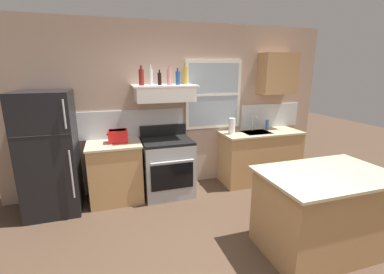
{
  "coord_description": "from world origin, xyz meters",
  "views": [
    {
      "loc": [
        -1.07,
        -2.01,
        1.97
      ],
      "look_at": [
        -0.05,
        1.2,
        1.1
      ],
      "focal_mm": 24.5,
      "sensor_mm": 36.0,
      "label": 1
    }
  ],
  "objects_px": {
    "stove_range": "(168,166)",
    "paper_towel_roll": "(232,126)",
    "toaster": "(118,136)",
    "dish_soap_bottle": "(267,125)",
    "kitchen_island": "(323,211)",
    "bottle_clear_tall": "(151,76)",
    "bottle_blue_liqueur": "(178,78)",
    "bottle_champagne_gold_foil": "(185,75)",
    "bottle_red_label_wine": "(141,77)",
    "refrigerator": "(50,154)",
    "bottle_balsamic_dark": "(160,79)",
    "bottle_rose_pink": "(169,77)"
  },
  "relations": [
    {
      "from": "stove_range",
      "to": "paper_towel_roll",
      "type": "distance_m",
      "value": 1.27
    },
    {
      "from": "toaster",
      "to": "dish_soap_bottle",
      "type": "distance_m",
      "value": 2.61
    },
    {
      "from": "dish_soap_bottle",
      "to": "kitchen_island",
      "type": "bearing_deg",
      "value": -105.32
    },
    {
      "from": "stove_range",
      "to": "paper_towel_roll",
      "type": "relative_size",
      "value": 4.04
    },
    {
      "from": "bottle_clear_tall",
      "to": "bottle_blue_liqueur",
      "type": "xyz_separation_m",
      "value": [
        0.4,
        -0.05,
        -0.02
      ]
    },
    {
      "from": "bottle_champagne_gold_foil",
      "to": "paper_towel_roll",
      "type": "relative_size",
      "value": 1.2
    },
    {
      "from": "paper_towel_roll",
      "to": "kitchen_island",
      "type": "height_order",
      "value": "paper_towel_roll"
    },
    {
      "from": "bottle_blue_liqueur",
      "to": "kitchen_island",
      "type": "distance_m",
      "value": 2.61
    },
    {
      "from": "bottle_red_label_wine",
      "to": "bottle_champagne_gold_foil",
      "type": "xyz_separation_m",
      "value": [
        0.69,
        0.1,
        0.02
      ]
    },
    {
      "from": "stove_range",
      "to": "kitchen_island",
      "type": "distance_m",
      "value": 2.28
    },
    {
      "from": "bottle_clear_tall",
      "to": "refrigerator",
      "type": "bearing_deg",
      "value": -175.29
    },
    {
      "from": "bottle_red_label_wine",
      "to": "bottle_balsamic_dark",
      "type": "relative_size",
      "value": 1.27
    },
    {
      "from": "refrigerator",
      "to": "bottle_balsamic_dark",
      "type": "relative_size",
      "value": 7.61
    },
    {
      "from": "refrigerator",
      "to": "bottle_red_label_wine",
      "type": "distance_m",
      "value": 1.66
    },
    {
      "from": "bottle_blue_liqueur",
      "to": "bottle_champagne_gold_foil",
      "type": "height_order",
      "value": "bottle_champagne_gold_foil"
    },
    {
      "from": "refrigerator",
      "to": "toaster",
      "type": "xyz_separation_m",
      "value": [
        0.92,
        0.09,
        0.16
      ]
    },
    {
      "from": "bottle_blue_liqueur",
      "to": "bottle_champagne_gold_foil",
      "type": "xyz_separation_m",
      "value": [
        0.15,
        0.12,
        0.03
      ]
    },
    {
      "from": "bottle_champagne_gold_foil",
      "to": "bottle_clear_tall",
      "type": "bearing_deg",
      "value": -173.73
    },
    {
      "from": "bottle_balsamic_dark",
      "to": "bottle_blue_liqueur",
      "type": "distance_m",
      "value": 0.28
    },
    {
      "from": "bottle_red_label_wine",
      "to": "bottle_blue_liqueur",
      "type": "xyz_separation_m",
      "value": [
        0.54,
        -0.01,
        -0.01
      ]
    },
    {
      "from": "bottle_champagne_gold_foil",
      "to": "paper_towel_roll",
      "type": "height_order",
      "value": "bottle_champagne_gold_foil"
    },
    {
      "from": "toaster",
      "to": "bottle_clear_tall",
      "type": "bearing_deg",
      "value": 2.66
    },
    {
      "from": "stove_range",
      "to": "toaster",
      "type": "bearing_deg",
      "value": 174.39
    },
    {
      "from": "refrigerator",
      "to": "paper_towel_roll",
      "type": "distance_m",
      "value": 2.79
    },
    {
      "from": "bottle_blue_liqueur",
      "to": "kitchen_island",
      "type": "relative_size",
      "value": 0.18
    },
    {
      "from": "refrigerator",
      "to": "bottle_red_label_wine",
      "type": "relative_size",
      "value": 6.0
    },
    {
      "from": "bottle_balsamic_dark",
      "to": "bottle_champagne_gold_foil",
      "type": "xyz_separation_m",
      "value": [
        0.42,
        0.1,
        0.04
      ]
    },
    {
      "from": "toaster",
      "to": "bottle_blue_liqueur",
      "type": "relative_size",
      "value": 1.2
    },
    {
      "from": "toaster",
      "to": "stove_range",
      "type": "relative_size",
      "value": 0.27
    },
    {
      "from": "bottle_rose_pink",
      "to": "dish_soap_bottle",
      "type": "bearing_deg",
      "value": 2.45
    },
    {
      "from": "refrigerator",
      "to": "bottle_clear_tall",
      "type": "relative_size",
      "value": 5.72
    },
    {
      "from": "bottle_clear_tall",
      "to": "bottle_rose_pink",
      "type": "bearing_deg",
      "value": -7.59
    },
    {
      "from": "kitchen_island",
      "to": "bottle_clear_tall",
      "type": "bearing_deg",
      "value": 128.28
    },
    {
      "from": "kitchen_island",
      "to": "refrigerator",
      "type": "bearing_deg",
      "value": 148.51
    },
    {
      "from": "bottle_balsamic_dark",
      "to": "refrigerator",
      "type": "bearing_deg",
      "value": -176.96
    },
    {
      "from": "stove_range",
      "to": "bottle_balsamic_dark",
      "type": "xyz_separation_m",
      "value": [
        -0.08,
        0.06,
        1.37
      ]
    },
    {
      "from": "toaster",
      "to": "bottle_champagne_gold_foil",
      "type": "xyz_separation_m",
      "value": [
        1.08,
        0.09,
        0.87
      ]
    },
    {
      "from": "refrigerator",
      "to": "stove_range",
      "type": "bearing_deg",
      "value": 0.8
    },
    {
      "from": "bottle_blue_liqueur",
      "to": "bottle_rose_pink",
      "type": "bearing_deg",
      "value": 171.78
    },
    {
      "from": "bottle_balsamic_dark",
      "to": "bottle_red_label_wine",
      "type": "bearing_deg",
      "value": -178.51
    },
    {
      "from": "refrigerator",
      "to": "dish_soap_bottle",
      "type": "xyz_separation_m",
      "value": [
        3.53,
        0.16,
        0.15
      ]
    },
    {
      "from": "dish_soap_bottle",
      "to": "toaster",
      "type": "bearing_deg",
      "value": -178.56
    },
    {
      "from": "bottle_champagne_gold_foil",
      "to": "bottle_balsamic_dark",
      "type": "bearing_deg",
      "value": -167.2
    },
    {
      "from": "stove_range",
      "to": "dish_soap_bottle",
      "type": "relative_size",
      "value": 6.06
    },
    {
      "from": "toaster",
      "to": "bottle_clear_tall",
      "type": "xyz_separation_m",
      "value": [
        0.53,
        0.02,
        0.86
      ]
    },
    {
      "from": "bottle_blue_liqueur",
      "to": "paper_towel_roll",
      "type": "relative_size",
      "value": 0.92
    },
    {
      "from": "bottle_champagne_gold_foil",
      "to": "paper_towel_roll",
      "type": "bearing_deg",
      "value": -8.68
    },
    {
      "from": "bottle_clear_tall",
      "to": "bottle_blue_liqueur",
      "type": "height_order",
      "value": "bottle_clear_tall"
    },
    {
      "from": "bottle_champagne_gold_foil",
      "to": "dish_soap_bottle",
      "type": "distance_m",
      "value": 1.77
    },
    {
      "from": "paper_towel_roll",
      "to": "kitchen_island",
      "type": "distance_m",
      "value": 1.99
    }
  ]
}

